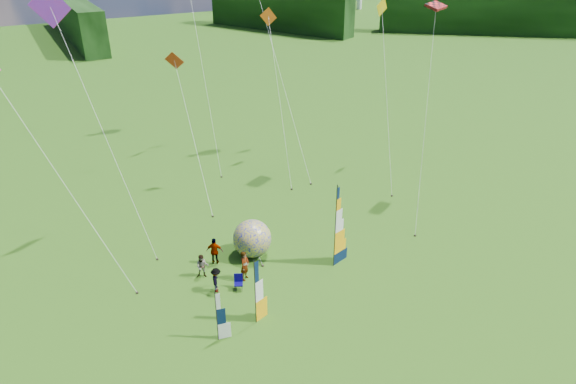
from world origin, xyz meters
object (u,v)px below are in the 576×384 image
bol_inflatable (252,239)px  kite_whale (278,58)px  side_banner_left (255,294)px  side_banner_far (217,317)px  spectator_d (215,251)px  feather_banner_main (335,228)px  spectator_b (202,266)px  spectator_a (245,266)px  camp_chair (238,283)px  spectator_c (216,280)px

bol_inflatable → kite_whale: size_ratio=0.13×
side_banner_left → side_banner_far: side_banner_left is taller
kite_whale → side_banner_left: bearing=-97.9°
spectator_d → side_banner_left: bearing=121.7°
side_banner_left → bol_inflatable: side_banner_left is taller
feather_banner_main → spectator_b: feather_banner_main is taller
spectator_a → spectator_b: (-2.12, 1.40, -0.18)m
side_banner_far → spectator_a: (3.30, 3.95, -0.49)m
camp_chair → side_banner_left: bearing=-71.7°
feather_banner_main → spectator_c: 7.56m
side_banner_far → kite_whale: bearing=65.5°
side_banner_left → spectator_b: bearing=83.3°
spectator_c → camp_chair: spectator_c is taller
bol_inflatable → spectator_b: 3.69m
feather_banner_main → side_banner_far: 9.07m
feather_banner_main → bol_inflatable: (-3.85, 3.50, -1.48)m
spectator_c → spectator_d: (0.95, 2.61, 0.12)m
side_banner_far → spectator_d: size_ratio=1.60×
bol_inflatable → spectator_a: bol_inflatable is taller
spectator_a → kite_whale: (10.17, 14.89, 8.02)m
camp_chair → spectator_a: bearing=69.1°
spectator_a → side_banner_far: bearing=-166.4°
bol_inflatable → spectator_a: size_ratio=1.28×
feather_banner_main → camp_chair: (-6.07, 0.67, -2.22)m
side_banner_left → camp_chair: size_ratio=4.06×
feather_banner_main → side_banner_left: bearing=-176.5°
spectator_b → spectator_d: 1.50m
side_banner_far → kite_whale: size_ratio=0.16×
side_banner_far → spectator_a: 5.17m
side_banner_far → feather_banner_main: bearing=27.5°
spectator_d → camp_chair: size_ratio=1.91×
feather_banner_main → spectator_b: bearing=142.9°
spectator_c → spectator_a: bearing=-60.7°
spectator_b → spectator_c: size_ratio=0.98×
spectator_b → side_banner_left: bearing=-52.6°
spectator_c → spectator_d: bearing=0.9°
spectator_b → kite_whale: size_ratio=0.08×
spectator_a → spectator_c: size_ratio=1.22×
spectator_d → bol_inflatable: bearing=-153.1°
side_banner_left → spectator_c: (-0.83, 3.45, -1.12)m
bol_inflatable → spectator_d: (-2.43, 0.25, -0.31)m
camp_chair → spectator_c: bearing=-177.3°
spectator_c → kite_whale: kite_whale is taller
side_banner_left → spectator_d: bearing=70.6°
side_banner_left → bol_inflatable: 6.38m
camp_chair → bol_inflatable: bearing=76.2°
side_banner_left → spectator_d: 6.14m
spectator_a → spectator_d: bearing=75.7°
spectator_d → kite_whale: 18.62m
bol_inflatable → camp_chair: 3.67m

